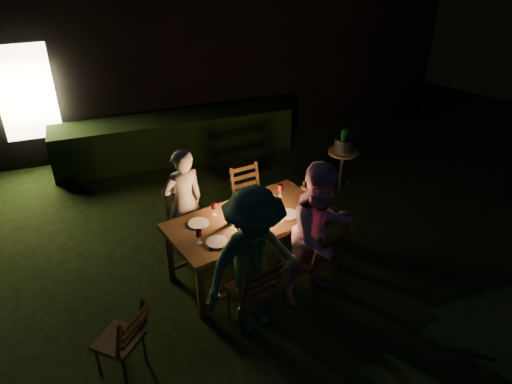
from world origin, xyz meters
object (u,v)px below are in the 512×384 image
object	(u,v)px
ice_bucket	(344,145)
bottle_bucket_a	(343,143)
chair_near_left	(252,301)
chair_spare	(122,350)
chair_far_right	(251,210)
bottle_table	(229,215)
person_opp_left	(254,262)
person_opp_right	(321,234)
lantern	(249,204)
dining_table	(248,223)
chair_end	(323,221)
side_table	(343,155)
person_house_side	(184,202)
bottle_bucket_b	(346,140)
chair_far_left	(188,233)
chair_near_right	(315,270)

from	to	relation	value
ice_bucket	bottle_bucket_a	world-z (taller)	bottle_bucket_a
chair_near_left	chair_spare	world-z (taller)	chair_near_left
chair_far_right	bottle_table	bearing A→B (deg)	49.12
person_opp_left	person_opp_right	bearing A→B (deg)	-0.00
lantern	dining_table	bearing A→B (deg)	-120.12
chair_end	side_table	bearing A→B (deg)	124.00
person_house_side	bottle_table	bearing A→B (deg)	103.71
chair_far_right	person_opp_left	size ratio (longest dim) A/B	0.55
lantern	side_table	bearing A→B (deg)	35.39
chair_far_right	side_table	xyz separation A→B (m)	(1.76, 0.64, 0.28)
chair_near_left	bottle_bucket_b	world-z (taller)	chair_near_left
person_house_side	chair_end	bearing A→B (deg)	153.95
chair_far_right	lantern	xyz separation A→B (m)	(-0.30, -0.82, 0.67)
chair_spare	chair_end	bearing A→B (deg)	-21.89
lantern	side_table	size ratio (longest dim) A/B	0.54
chair_far_left	bottle_table	world-z (taller)	bottle_table
ice_bucket	lantern	bearing A→B (deg)	-144.61
lantern	bottle_bucket_a	size ratio (longest dim) A/B	1.09
dining_table	chair_end	distance (m)	1.31
chair_near_left	bottle_bucket_b	size ratio (longest dim) A/B	3.14
lantern	bottle_table	xyz separation A→B (m)	(-0.28, -0.13, -0.02)
chair_spare	person_opp_right	xyz separation A→B (m)	(2.31, 0.40, 0.61)
chair_near_left	chair_spare	size ratio (longest dim) A/B	1.10
lantern	chair_end	bearing A→B (deg)	12.39
chair_far_right	chair_spare	world-z (taller)	chair_far_right
chair_far_left	chair_far_right	world-z (taller)	chair_far_left
lantern	bottle_bucket_b	size ratio (longest dim) A/B	1.09
dining_table	bottle_bucket_a	xyz separation A→B (m)	(2.05, 1.49, 0.08)
dining_table	chair_spare	world-z (taller)	chair_spare
person_opp_right	side_table	bearing A→B (deg)	41.71
person_opp_right	chair_end	bearing A→B (deg)	46.36
chair_far_left	chair_end	bearing A→B (deg)	154.89
chair_end	lantern	distance (m)	1.36
lantern	bottle_bucket_b	bearing A→B (deg)	35.47
bottle_table	chair_near_right	bearing A→B (deg)	-32.82
side_table	bottle_bucket_b	world-z (taller)	bottle_bucket_b
bottle_table	bottle_bucket_b	world-z (taller)	bottle_table
ice_bucket	bottle_bucket_b	distance (m)	0.08
person_opp_right	side_table	xyz separation A→B (m)	(1.45, 2.20, -0.31)
person_opp_left	bottle_bucket_b	bearing A→B (deg)	31.32
person_house_side	ice_bucket	distance (m)	2.87
dining_table	bottle_bucket_b	bearing A→B (deg)	21.22
chair_far_left	side_table	bearing A→B (deg)	-177.13
chair_far_right	lantern	size ratio (longest dim) A/B	2.74
dining_table	bottle_table	size ratio (longest dim) A/B	7.56
bottle_table	side_table	size ratio (longest dim) A/B	0.43
chair_near_left	person_opp_left	distance (m)	0.58
person_house_side	bottle_table	xyz separation A→B (m)	(0.40, -0.74, 0.19)
chair_near_right	bottle_bucket_a	size ratio (longest dim) A/B	3.27
dining_table	ice_bucket	world-z (taller)	ice_bucket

